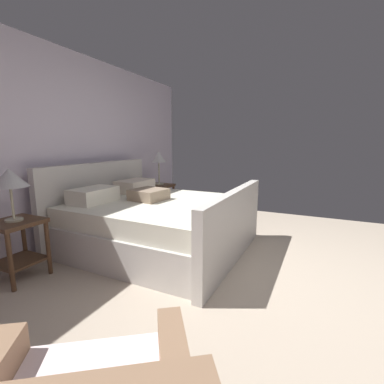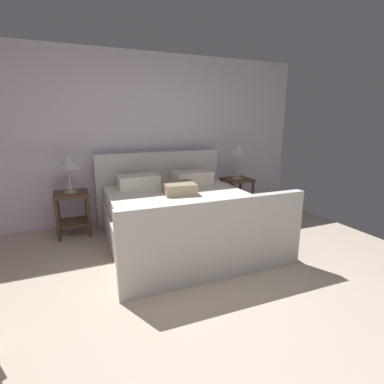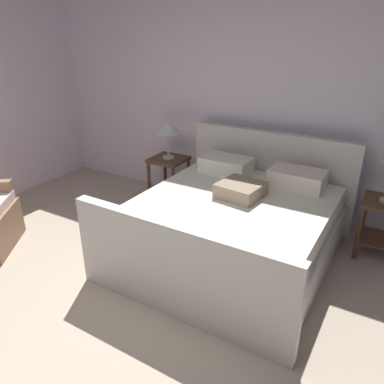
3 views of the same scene
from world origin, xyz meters
name	(u,v)px [view 3 (image 3 of 3)]	position (x,y,z in m)	size (l,w,h in m)	color
ground_plane	(68,369)	(0.00, 0.00, -0.01)	(5.75, 6.07, 0.02)	#B4A48F
wall_back	(249,107)	(0.00, 3.10, 1.27)	(5.87, 0.12, 2.55)	silver
bed	(234,225)	(0.39, 1.87, 0.35)	(1.99, 2.15, 1.08)	beige
nightstand_right	(384,220)	(1.69, 2.61, 0.40)	(0.44, 0.44, 0.60)	#4D3320
nightstand_left	(169,172)	(-0.90, 2.66, 0.40)	(0.44, 0.44, 0.60)	#4D3320
table_lamp_left	(168,127)	(-0.90, 2.66, 1.01)	(0.33, 0.33, 0.51)	#B7B293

